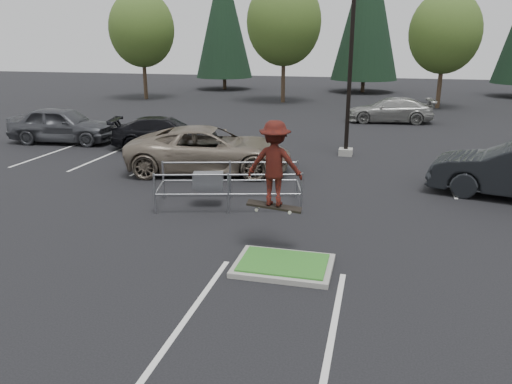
% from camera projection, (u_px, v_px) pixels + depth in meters
% --- Properties ---
extents(ground, '(120.00, 120.00, 0.00)m').
position_uv_depth(ground, '(283.00, 268.00, 11.37)').
color(ground, black).
rests_on(ground, ground).
extents(grass_median, '(2.20, 1.60, 0.16)m').
position_uv_depth(grass_median, '(283.00, 265.00, 11.35)').
color(grass_median, gray).
rests_on(grass_median, ground).
extents(stall_lines, '(22.62, 17.60, 0.01)m').
position_uv_depth(stall_lines, '(278.00, 190.00, 17.27)').
color(stall_lines, silver).
rests_on(stall_lines, ground).
extents(light_pole, '(0.70, 0.60, 10.12)m').
position_uv_depth(light_pole, '(351.00, 50.00, 21.04)').
color(light_pole, gray).
rests_on(light_pole, ground).
extents(decid_a, '(5.44, 5.44, 8.91)m').
position_uv_depth(decid_a, '(142.00, 32.00, 41.75)').
color(decid_a, '#38281C').
rests_on(decid_a, ground).
extents(decid_b, '(5.89, 5.89, 9.64)m').
position_uv_depth(decid_b, '(284.00, 25.00, 39.29)').
color(decid_b, '#38281C').
rests_on(decid_b, ground).
extents(decid_c, '(5.12, 5.12, 8.38)m').
position_uv_depth(decid_c, '(445.00, 35.00, 36.09)').
color(decid_c, '#38281C').
rests_on(decid_c, ground).
extents(conif_a, '(5.72, 5.72, 13.00)m').
position_uv_depth(conif_a, '(223.00, 17.00, 49.61)').
color(conif_a, '#38281C').
rests_on(conif_a, ground).
extents(conif_b, '(6.38, 6.38, 14.50)m').
position_uv_depth(conif_b, '(368.00, 7.00, 46.61)').
color(conif_b, '#38281C').
rests_on(conif_b, ground).
extents(cart_corral, '(4.65, 2.64, 1.25)m').
position_uv_depth(cart_corral, '(213.00, 181.00, 15.42)').
color(cart_corral, gray).
rests_on(cart_corral, ground).
extents(skateboarder, '(1.36, 0.76, 2.20)m').
position_uv_depth(skateboarder, '(275.00, 164.00, 11.76)').
color(skateboarder, black).
rests_on(skateboarder, ground).
extents(car_l_tan, '(6.76, 4.06, 1.76)m').
position_uv_depth(car_l_tan, '(208.00, 150.00, 19.35)').
color(car_l_tan, '#796C5C').
rests_on(car_l_tan, ground).
extents(car_l_black, '(5.44, 3.30, 1.48)m').
position_uv_depth(car_l_black, '(165.00, 133.00, 23.67)').
color(car_l_black, black).
rests_on(car_l_black, ground).
extents(car_l_grey, '(5.43, 2.61, 1.79)m').
position_uv_depth(car_l_grey, '(63.00, 125.00, 24.90)').
color(car_l_grey, '#414247').
rests_on(car_l_grey, ground).
extents(car_far_silver, '(5.44, 2.69, 1.52)m').
position_uv_depth(car_far_silver, '(390.00, 110.00, 30.97)').
color(car_far_silver, gray).
rests_on(car_far_silver, ground).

